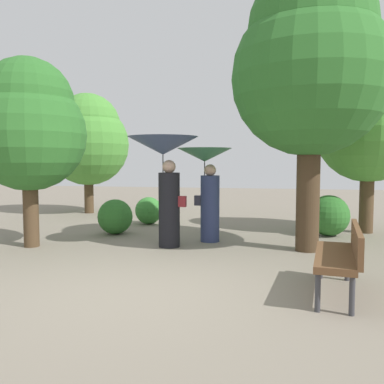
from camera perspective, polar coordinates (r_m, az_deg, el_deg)
ground_plane at (r=5.41m, az=-6.67°, el=-12.97°), size 40.00×40.00×0.00m
person_left at (r=7.71m, az=-3.78°, el=3.94°), size 1.32×1.32×2.06m
person_right at (r=8.22m, az=2.04°, el=2.37°), size 1.09×1.09×1.86m
park_bench at (r=5.28m, az=20.02°, el=-7.91°), size 0.67×1.55×0.83m
tree_near_left at (r=8.28m, az=-21.64°, el=8.65°), size 2.10×2.10×3.51m
tree_near_right at (r=10.04m, az=23.23°, el=9.01°), size 2.32×2.32×3.84m
tree_mid_left at (r=13.21m, az=-14.17°, el=7.15°), size 2.51×2.51×3.69m
tree_mid_right at (r=7.79m, az=16.06°, el=16.81°), size 2.76×2.76×4.99m
bush_path_left at (r=10.63m, az=-5.99°, el=-2.56°), size 0.69×0.69×0.69m
bush_path_right at (r=9.27m, az=-10.56°, el=-3.36°), size 0.77×0.77×0.77m
bush_behind_bench at (r=9.37m, az=18.35°, el=-3.09°), size 0.88×0.88×0.88m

